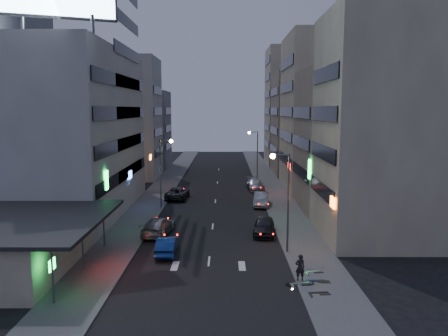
{
  "coord_description": "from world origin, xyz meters",
  "views": [
    {
      "loc": [
        1.25,
        -28.23,
        11.63
      ],
      "look_at": [
        1.12,
        18.29,
        5.3
      ],
      "focal_mm": 35.0,
      "sensor_mm": 36.0,
      "label": 1
    }
  ],
  "objects_px": {
    "parked_car_right_mid": "(261,199)",
    "person": "(300,267)",
    "road_car_blue": "(167,245)",
    "scooter_black_b": "(329,272)",
    "scooter_silver_a": "(309,273)",
    "parked_car_right_far": "(255,185)",
    "road_car_silver": "(158,226)",
    "scooter_black_a": "(328,283)",
    "scooter_silver_b": "(321,262)",
    "parked_car_right_near": "(264,226)",
    "parked_car_left": "(177,193)",
    "scooter_blue": "(325,271)"
  },
  "relations": [
    {
      "from": "scooter_black_a",
      "to": "scooter_silver_b",
      "type": "distance_m",
      "value": 3.7
    },
    {
      "from": "scooter_black_a",
      "to": "scooter_black_b",
      "type": "height_order",
      "value": "scooter_black_a"
    },
    {
      "from": "parked_car_right_near",
      "to": "scooter_silver_a",
      "type": "distance_m",
      "value": 11.75
    },
    {
      "from": "parked_car_right_far",
      "to": "scooter_black_a",
      "type": "height_order",
      "value": "parked_car_right_far"
    },
    {
      "from": "parked_car_right_far",
      "to": "scooter_silver_b",
      "type": "height_order",
      "value": "parked_car_right_far"
    },
    {
      "from": "parked_car_right_near",
      "to": "scooter_black_a",
      "type": "height_order",
      "value": "parked_car_right_near"
    },
    {
      "from": "road_car_silver",
      "to": "parked_car_right_near",
      "type": "bearing_deg",
      "value": -172.51
    },
    {
      "from": "scooter_black_b",
      "to": "parked_car_right_far",
      "type": "bearing_deg",
      "value": 5.07
    },
    {
      "from": "parked_car_right_mid",
      "to": "scooter_silver_a",
      "type": "xyz_separation_m",
      "value": [
        1.28,
        -23.58,
        -0.05
      ]
    },
    {
      "from": "road_car_silver",
      "to": "scooter_black_a",
      "type": "height_order",
      "value": "road_car_silver"
    },
    {
      "from": "road_car_blue",
      "to": "scooter_black_b",
      "type": "height_order",
      "value": "road_car_blue"
    },
    {
      "from": "scooter_silver_b",
      "to": "parked_car_right_near",
      "type": "bearing_deg",
      "value": 5.55
    },
    {
      "from": "parked_car_right_far",
      "to": "road_car_blue",
      "type": "xyz_separation_m",
      "value": [
        -9.05,
        -27.95,
        -0.08
      ]
    },
    {
      "from": "person",
      "to": "scooter_blue",
      "type": "xyz_separation_m",
      "value": [
        1.76,
        0.14,
        -0.31
      ]
    },
    {
      "from": "scooter_black_a",
      "to": "scooter_blue",
      "type": "bearing_deg",
      "value": -13.04
    },
    {
      "from": "parked_car_right_far",
      "to": "road_car_silver",
      "type": "xyz_separation_m",
      "value": [
        -10.6,
        -22.45,
        0.01
      ]
    },
    {
      "from": "parked_car_right_near",
      "to": "road_car_blue",
      "type": "xyz_separation_m",
      "value": [
        -8.31,
        -5.53,
        -0.09
      ]
    },
    {
      "from": "scooter_blue",
      "to": "road_car_silver",
      "type": "bearing_deg",
      "value": 45.78
    },
    {
      "from": "scooter_silver_b",
      "to": "parked_car_right_far",
      "type": "bearing_deg",
      "value": -8.9
    },
    {
      "from": "scooter_black_a",
      "to": "scooter_silver_a",
      "type": "relative_size",
      "value": 0.95
    },
    {
      "from": "person",
      "to": "road_car_silver",
      "type": "bearing_deg",
      "value": -52.37
    },
    {
      "from": "person",
      "to": "scooter_blue",
      "type": "relative_size",
      "value": 0.93
    },
    {
      "from": "parked_car_right_near",
      "to": "road_car_blue",
      "type": "height_order",
      "value": "parked_car_right_near"
    },
    {
      "from": "parked_car_right_near",
      "to": "scooter_black_b",
      "type": "xyz_separation_m",
      "value": [
        3.41,
        -11.3,
        -0.12
      ]
    },
    {
      "from": "scooter_black_a",
      "to": "scooter_blue",
      "type": "xyz_separation_m",
      "value": [
        0.28,
        1.99,
        0.0
      ]
    },
    {
      "from": "parked_car_right_near",
      "to": "scooter_black_b",
      "type": "bearing_deg",
      "value": -66.08
    },
    {
      "from": "parked_car_right_near",
      "to": "road_car_silver",
      "type": "relative_size",
      "value": 0.86
    },
    {
      "from": "parked_car_right_mid",
      "to": "scooter_silver_b",
      "type": "distance_m",
      "value": 21.58
    },
    {
      "from": "scooter_black_b",
      "to": "parked_car_left",
      "type": "bearing_deg",
      "value": 26.28
    },
    {
      "from": "parked_car_right_far",
      "to": "scooter_black_a",
      "type": "bearing_deg",
      "value": -90.4
    },
    {
      "from": "road_car_silver",
      "to": "scooter_silver_a",
      "type": "bearing_deg",
      "value": 143.16
    },
    {
      "from": "parked_car_left",
      "to": "road_car_blue",
      "type": "height_order",
      "value": "parked_car_left"
    },
    {
      "from": "parked_car_right_near",
      "to": "road_car_blue",
      "type": "relative_size",
      "value": 1.09
    },
    {
      "from": "parked_car_right_near",
      "to": "person",
      "type": "xyz_separation_m",
      "value": [
        1.44,
        -11.26,
        0.22
      ]
    },
    {
      "from": "person",
      "to": "scooter_silver_a",
      "type": "height_order",
      "value": "person"
    },
    {
      "from": "parked_car_right_mid",
      "to": "scooter_silver_b",
      "type": "relative_size",
      "value": 2.53
    },
    {
      "from": "scooter_black_b",
      "to": "scooter_silver_b",
      "type": "relative_size",
      "value": 0.97
    },
    {
      "from": "road_car_blue",
      "to": "parked_car_right_far",
      "type": "bearing_deg",
      "value": -108.81
    },
    {
      "from": "scooter_silver_a",
      "to": "scooter_blue",
      "type": "bearing_deg",
      "value": -80.0
    },
    {
      "from": "parked_car_right_near",
      "to": "scooter_silver_a",
      "type": "xyz_separation_m",
      "value": [
        2.02,
        -11.57,
        -0.06
      ]
    },
    {
      "from": "parked_car_right_far",
      "to": "scooter_blue",
      "type": "height_order",
      "value": "parked_car_right_far"
    },
    {
      "from": "person",
      "to": "scooter_black_b",
      "type": "relative_size",
      "value": 0.98
    },
    {
      "from": "road_car_blue",
      "to": "scooter_silver_b",
      "type": "height_order",
      "value": "road_car_blue"
    },
    {
      "from": "scooter_black_a",
      "to": "scooter_silver_a",
      "type": "xyz_separation_m",
      "value": [
        -0.89,
        1.53,
        0.03
      ]
    },
    {
      "from": "parked_car_right_mid",
      "to": "person",
      "type": "bearing_deg",
      "value": -80.56
    },
    {
      "from": "parked_car_right_mid",
      "to": "scooter_silver_b",
      "type": "height_order",
      "value": "parked_car_right_mid"
    },
    {
      "from": "road_car_silver",
      "to": "road_car_blue",
      "type": "bearing_deg",
      "value": 113.12
    },
    {
      "from": "parked_car_right_mid",
      "to": "scooter_blue",
      "type": "height_order",
      "value": "parked_car_right_mid"
    },
    {
      "from": "parked_car_right_near",
      "to": "parked_car_left",
      "type": "xyz_separation_m",
      "value": [
        -9.83,
        16.15,
        -0.02
      ]
    },
    {
      "from": "road_car_blue",
      "to": "road_car_silver",
      "type": "relative_size",
      "value": 0.79
    }
  ]
}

